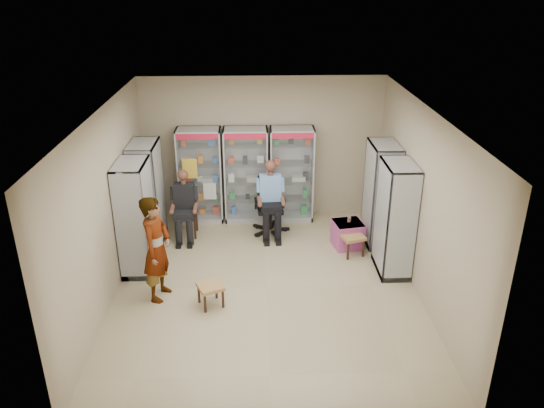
{
  "coord_description": "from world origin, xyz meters",
  "views": [
    {
      "loc": [
        -0.16,
        -7.64,
        4.88
      ],
      "look_at": [
        0.12,
        0.7,
        1.22
      ],
      "focal_mm": 35.0,
      "sensor_mm": 36.0,
      "label": 1
    }
  ],
  "objects_px": {
    "cabinet_back_left": "(200,176)",
    "standing_man": "(157,249)",
    "cabinet_right_far": "(381,194)",
    "wooden_chair": "(186,214)",
    "cabinet_left_near": "(136,218)",
    "pink_trunk": "(348,234)",
    "woven_stool_b": "(211,295)",
    "seated_shopkeeper": "(270,200)",
    "cabinet_left_far": "(147,193)",
    "office_chair": "(270,206)",
    "cabinet_right_near": "(395,219)",
    "cabinet_back_right": "(292,175)",
    "woven_stool_a": "(352,245)",
    "cabinet_back_mid": "(246,175)"
  },
  "relations": [
    {
      "from": "cabinet_left_far",
      "to": "office_chair",
      "type": "height_order",
      "value": "cabinet_left_far"
    },
    {
      "from": "cabinet_back_right",
      "to": "woven_stool_a",
      "type": "relative_size",
      "value": 4.99
    },
    {
      "from": "cabinet_left_near",
      "to": "seated_shopkeeper",
      "type": "bearing_deg",
      "value": 119.35
    },
    {
      "from": "cabinet_right_far",
      "to": "standing_man",
      "type": "relative_size",
      "value": 1.14
    },
    {
      "from": "cabinet_back_left",
      "to": "standing_man",
      "type": "distance_m",
      "value": 2.98
    },
    {
      "from": "woven_stool_b",
      "to": "cabinet_right_near",
      "type": "bearing_deg",
      "value": 17.71
    },
    {
      "from": "cabinet_back_left",
      "to": "cabinet_back_mid",
      "type": "height_order",
      "value": "same"
    },
    {
      "from": "cabinet_right_far",
      "to": "cabinet_back_mid",
      "type": "bearing_deg",
      "value": 66.35
    },
    {
      "from": "wooden_chair",
      "to": "woven_stool_a",
      "type": "bearing_deg",
      "value": -15.99
    },
    {
      "from": "seated_shopkeeper",
      "to": "cabinet_back_left",
      "type": "bearing_deg",
      "value": 150.47
    },
    {
      "from": "wooden_chair",
      "to": "standing_man",
      "type": "relative_size",
      "value": 0.53
    },
    {
      "from": "cabinet_back_left",
      "to": "cabinet_left_far",
      "type": "relative_size",
      "value": 1.0
    },
    {
      "from": "cabinet_left_far",
      "to": "pink_trunk",
      "type": "relative_size",
      "value": 3.81
    },
    {
      "from": "standing_man",
      "to": "office_chair",
      "type": "bearing_deg",
      "value": -24.54
    },
    {
      "from": "cabinet_back_left",
      "to": "cabinet_left_near",
      "type": "bearing_deg",
      "value": -114.61
    },
    {
      "from": "pink_trunk",
      "to": "woven_stool_b",
      "type": "distance_m",
      "value": 3.14
    },
    {
      "from": "cabinet_back_left",
      "to": "pink_trunk",
      "type": "xyz_separation_m",
      "value": [
        2.9,
        -1.32,
        -0.75
      ]
    },
    {
      "from": "pink_trunk",
      "to": "woven_stool_a",
      "type": "relative_size",
      "value": 1.31
    },
    {
      "from": "cabinet_left_far",
      "to": "cabinet_left_near",
      "type": "bearing_deg",
      "value": -0.0
    },
    {
      "from": "cabinet_left_far",
      "to": "seated_shopkeeper",
      "type": "distance_m",
      "value": 2.39
    },
    {
      "from": "cabinet_left_near",
      "to": "woven_stool_b",
      "type": "xyz_separation_m",
      "value": [
        1.34,
        -1.2,
        -0.81
      ]
    },
    {
      "from": "cabinet_right_far",
      "to": "woven_stool_b",
      "type": "xyz_separation_m",
      "value": [
        -3.12,
        -2.1,
        -0.81
      ]
    },
    {
      "from": "cabinet_back_left",
      "to": "standing_man",
      "type": "bearing_deg",
      "value": -98.34
    },
    {
      "from": "cabinet_right_near",
      "to": "cabinet_back_left",
      "type": "bearing_deg",
      "value": 57.72
    },
    {
      "from": "woven_stool_b",
      "to": "standing_man",
      "type": "height_order",
      "value": "standing_man"
    },
    {
      "from": "cabinet_right_near",
      "to": "woven_stool_b",
      "type": "relative_size",
      "value": 5.39
    },
    {
      "from": "cabinet_left_near",
      "to": "pink_trunk",
      "type": "xyz_separation_m",
      "value": [
        3.83,
        0.71,
        -0.75
      ]
    },
    {
      "from": "cabinet_right_near",
      "to": "woven_stool_b",
      "type": "distance_m",
      "value": 3.38
    },
    {
      "from": "cabinet_right_far",
      "to": "woven_stool_a",
      "type": "relative_size",
      "value": 4.99
    },
    {
      "from": "cabinet_back_right",
      "to": "cabinet_left_near",
      "type": "distance_m",
      "value": 3.48
    },
    {
      "from": "cabinet_left_far",
      "to": "cabinet_right_near",
      "type": "bearing_deg",
      "value": 73.75
    },
    {
      "from": "cabinet_back_right",
      "to": "wooden_chair",
      "type": "relative_size",
      "value": 2.13
    },
    {
      "from": "standing_man",
      "to": "woven_stool_a",
      "type": "bearing_deg",
      "value": -54.27
    },
    {
      "from": "cabinet_back_left",
      "to": "cabinet_right_far",
      "type": "relative_size",
      "value": 1.0
    },
    {
      "from": "wooden_chair",
      "to": "woven_stool_b",
      "type": "distance_m",
      "value": 2.6
    },
    {
      "from": "wooden_chair",
      "to": "office_chair",
      "type": "height_order",
      "value": "office_chair"
    },
    {
      "from": "cabinet_back_left",
      "to": "standing_man",
      "type": "relative_size",
      "value": 1.14
    },
    {
      "from": "cabinet_right_far",
      "to": "wooden_chair",
      "type": "height_order",
      "value": "cabinet_right_far"
    },
    {
      "from": "cabinet_left_near",
      "to": "standing_man",
      "type": "height_order",
      "value": "cabinet_left_near"
    },
    {
      "from": "cabinet_back_left",
      "to": "woven_stool_b",
      "type": "bearing_deg",
      "value": -82.79
    },
    {
      "from": "cabinet_right_near",
      "to": "pink_trunk",
      "type": "bearing_deg",
      "value": 34.5
    },
    {
      "from": "cabinet_right_far",
      "to": "standing_man",
      "type": "height_order",
      "value": "cabinet_right_far"
    },
    {
      "from": "cabinet_right_near",
      "to": "woven_stool_b",
      "type": "height_order",
      "value": "cabinet_right_near"
    },
    {
      "from": "standing_man",
      "to": "wooden_chair",
      "type": "bearing_deg",
      "value": 9.88
    },
    {
      "from": "cabinet_right_near",
      "to": "seated_shopkeeper",
      "type": "height_order",
      "value": "cabinet_right_near"
    },
    {
      "from": "cabinet_back_right",
      "to": "office_chair",
      "type": "height_order",
      "value": "cabinet_back_right"
    },
    {
      "from": "cabinet_back_left",
      "to": "woven_stool_a",
      "type": "distance_m",
      "value": 3.45
    },
    {
      "from": "cabinet_back_left",
      "to": "cabinet_right_near",
      "type": "distance_m",
      "value": 4.18
    },
    {
      "from": "cabinet_left_near",
      "to": "pink_trunk",
      "type": "bearing_deg",
      "value": 100.53
    },
    {
      "from": "cabinet_back_mid",
      "to": "cabinet_right_far",
      "type": "xyz_separation_m",
      "value": [
        2.58,
        -1.13,
        0.0
      ]
    }
  ]
}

